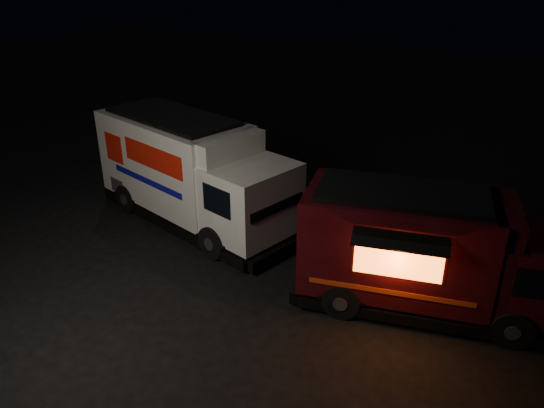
{
  "coord_description": "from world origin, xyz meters",
  "views": [
    {
      "loc": [
        6.96,
        -8.86,
        7.43
      ],
      "look_at": [
        0.99,
        2.0,
        1.62
      ],
      "focal_mm": 35.0,
      "sensor_mm": 36.0,
      "label": 1
    }
  ],
  "objects": [
    {
      "name": "ground",
      "position": [
        0.0,
        0.0,
        0.0
      ],
      "size": [
        80.0,
        80.0,
        0.0
      ],
      "primitive_type": "plane",
      "color": "black",
      "rests_on": "ground"
    },
    {
      "name": "red_truck",
      "position": [
        5.17,
        1.87,
        1.42
      ],
      "size": [
        6.43,
        3.52,
        2.83
      ],
      "primitive_type": null,
      "rotation": [
        0.0,
        0.0,
        0.22
      ],
      "color": "#370A12",
      "rests_on": "ground"
    },
    {
      "name": "white_truck",
      "position": [
        -2.07,
        2.82,
        1.6
      ],
      "size": [
        7.45,
        4.15,
        3.2
      ],
      "primitive_type": null,
      "rotation": [
        0.0,
        0.0,
        -0.26
      ],
      "color": "silver",
      "rests_on": "ground"
    }
  ]
}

